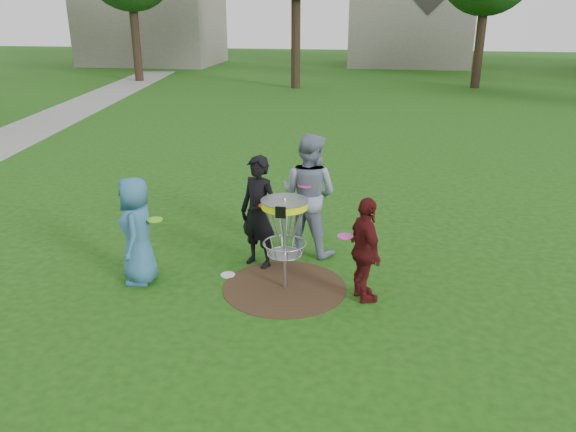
# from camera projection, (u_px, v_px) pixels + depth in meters

# --- Properties ---
(ground) EXTENTS (100.00, 100.00, 0.00)m
(ground) POSITION_uv_depth(u_px,v_px,m) (285.00, 288.00, 8.15)
(ground) COLOR #19470F
(ground) RESTS_ON ground
(dirt_patch) EXTENTS (1.80, 1.80, 0.01)m
(dirt_patch) POSITION_uv_depth(u_px,v_px,m) (285.00, 287.00, 8.15)
(dirt_patch) COLOR #47331E
(dirt_patch) RESTS_ON ground
(concrete_path) EXTENTS (7.75, 39.92, 0.02)m
(concrete_path) POSITION_uv_depth(u_px,v_px,m) (3.00, 141.00, 17.03)
(concrete_path) COLOR #9E9E99
(concrete_path) RESTS_ON ground
(player_blue) EXTENTS (0.69, 0.88, 1.60)m
(player_blue) POSITION_uv_depth(u_px,v_px,m) (137.00, 231.00, 8.08)
(player_blue) COLOR #33668D
(player_blue) RESTS_ON ground
(player_black) EXTENTS (0.76, 0.66, 1.76)m
(player_black) POSITION_uv_depth(u_px,v_px,m) (259.00, 212.00, 8.58)
(player_black) COLOR black
(player_black) RESTS_ON ground
(player_grey) EXTENTS (1.17, 1.05, 2.00)m
(player_grey) POSITION_uv_depth(u_px,v_px,m) (309.00, 194.00, 9.03)
(player_grey) COLOR gray
(player_grey) RESTS_ON ground
(player_maroon) EXTENTS (0.69, 0.94, 1.49)m
(player_maroon) POSITION_uv_depth(u_px,v_px,m) (365.00, 250.00, 7.57)
(player_maroon) COLOR #501213
(player_maroon) RESTS_ON ground
(disc_on_grass) EXTENTS (0.22, 0.22, 0.02)m
(disc_on_grass) POSITION_uv_depth(u_px,v_px,m) (228.00, 275.00, 8.51)
(disc_on_grass) COLOR silver
(disc_on_grass) RESTS_ON ground
(disc_golf_basket) EXTENTS (0.66, 0.67, 1.38)m
(disc_golf_basket) POSITION_uv_depth(u_px,v_px,m) (285.00, 222.00, 7.79)
(disc_golf_basket) COLOR #9EA0A5
(disc_golf_basket) RESTS_ON ground
(held_discs) EXTENTS (2.94, 1.42, 0.33)m
(held_discs) POSITION_uv_depth(u_px,v_px,m) (268.00, 211.00, 8.14)
(held_discs) COLOR #73D918
(held_discs) RESTS_ON ground
(house_row) EXTENTS (44.50, 10.65, 11.62)m
(house_row) POSITION_uv_depth(u_px,v_px,m) (439.00, 3.00, 36.61)
(house_row) COLOR gray
(house_row) RESTS_ON ground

